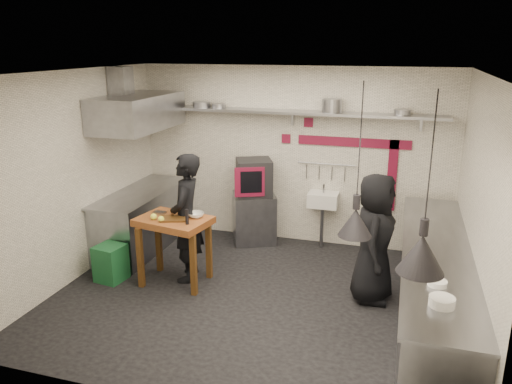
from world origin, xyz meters
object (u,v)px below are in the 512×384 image
(combi_oven, at_px, (254,178))
(chef_left, at_px, (186,218))
(oven_stand, at_px, (254,218))
(green_bin, at_px, (111,263))
(chef_right, at_px, (374,238))
(prep_table, at_px, (175,250))

(combi_oven, bearing_deg, chef_left, -132.45)
(oven_stand, height_order, combi_oven, combi_oven)
(green_bin, xyz_separation_m, chef_right, (3.44, 0.50, 0.57))
(green_bin, bearing_deg, combi_oven, 51.85)
(oven_stand, bearing_deg, prep_table, -133.18)
(oven_stand, distance_m, chef_right, 2.48)
(oven_stand, xyz_separation_m, chef_right, (1.99, -1.42, 0.42))
(oven_stand, xyz_separation_m, chef_left, (-0.47, -1.55, 0.48))
(prep_table, height_order, chef_right, chef_right)
(combi_oven, relative_size, chef_left, 0.33)
(combi_oven, bearing_deg, prep_table, -134.11)
(oven_stand, relative_size, green_bin, 1.60)
(combi_oven, relative_size, chef_right, 0.35)
(combi_oven, xyz_separation_m, chef_right, (1.97, -1.37, -0.27))
(oven_stand, height_order, prep_table, prep_table)
(prep_table, bearing_deg, chef_right, 16.91)
(chef_right, bearing_deg, green_bin, 99.95)
(green_bin, bearing_deg, oven_stand, 52.83)
(green_bin, bearing_deg, prep_table, 13.01)
(chef_left, distance_m, chef_right, 2.46)
(oven_stand, xyz_separation_m, prep_table, (-0.58, -1.72, 0.06))
(chef_right, bearing_deg, combi_oven, 56.91)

